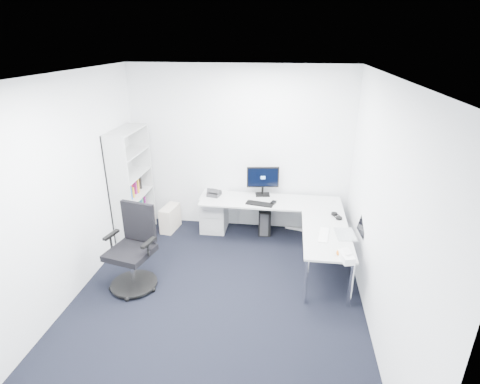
# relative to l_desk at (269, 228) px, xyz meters

# --- Properties ---
(ground) EXTENTS (4.20, 4.20, 0.00)m
(ground) POSITION_rel_l_desk_xyz_m (-0.55, -1.40, -0.33)
(ground) COLOR black
(ceiling) EXTENTS (4.20, 4.20, 0.00)m
(ceiling) POSITION_rel_l_desk_xyz_m (-0.55, -1.40, 2.37)
(ceiling) COLOR white
(wall_back) EXTENTS (3.60, 0.02, 2.70)m
(wall_back) POSITION_rel_l_desk_xyz_m (-0.55, 0.70, 1.02)
(wall_back) COLOR white
(wall_back) RESTS_ON ground
(wall_front) EXTENTS (3.60, 0.02, 2.70)m
(wall_front) POSITION_rel_l_desk_xyz_m (-0.55, -3.50, 1.02)
(wall_front) COLOR white
(wall_front) RESTS_ON ground
(wall_left) EXTENTS (0.02, 4.20, 2.70)m
(wall_left) POSITION_rel_l_desk_xyz_m (-2.35, -1.40, 1.02)
(wall_left) COLOR white
(wall_left) RESTS_ON ground
(wall_right) EXTENTS (0.02, 4.20, 2.70)m
(wall_right) POSITION_rel_l_desk_xyz_m (1.25, -1.40, 1.02)
(wall_right) COLOR white
(wall_right) RESTS_ON ground
(l_desk) EXTENTS (2.23, 1.25, 0.65)m
(l_desk) POSITION_rel_l_desk_xyz_m (0.00, 0.00, 0.00)
(l_desk) COLOR #B7BABA
(l_desk) RESTS_ON ground
(drawer_pedestal) EXTENTS (0.41, 0.51, 0.63)m
(drawer_pedestal) POSITION_rel_l_desk_xyz_m (-0.95, 0.48, -0.01)
(drawer_pedestal) COLOR #B7BABA
(drawer_pedestal) RESTS_ON ground
(bookshelf) EXTENTS (0.35, 0.90, 1.79)m
(bookshelf) POSITION_rel_l_desk_xyz_m (-2.17, 0.05, 0.57)
(bookshelf) COLOR #BBBDBD
(bookshelf) RESTS_ON ground
(task_chair) EXTENTS (0.75, 0.75, 1.12)m
(task_chair) POSITION_rel_l_desk_xyz_m (-1.68, -1.27, 0.23)
(task_chair) COLOR black
(task_chair) RESTS_ON ground
(black_pc_tower) EXTENTS (0.24, 0.46, 0.44)m
(black_pc_tower) POSITION_rel_l_desk_xyz_m (-0.10, 0.51, -0.11)
(black_pc_tower) COLOR black
(black_pc_tower) RESTS_ON ground
(beige_pc_tower) EXTENTS (0.26, 0.47, 0.42)m
(beige_pc_tower) POSITION_rel_l_desk_xyz_m (-1.69, 0.35, -0.11)
(beige_pc_tower) COLOR beige
(beige_pc_tower) RESTS_ON ground
(power_strip) EXTENTS (0.37, 0.15, 0.04)m
(power_strip) POSITION_rel_l_desk_xyz_m (0.44, 0.62, -0.30)
(power_strip) COLOR white
(power_strip) RESTS_ON ground
(monitor) EXTENTS (0.54, 0.24, 0.50)m
(monitor) POSITION_rel_l_desk_xyz_m (-0.14, 0.52, 0.57)
(monitor) COLOR black
(monitor) RESTS_ON l_desk
(black_keyboard) EXTENTS (0.44, 0.23, 0.02)m
(black_keyboard) POSITION_rel_l_desk_xyz_m (-0.16, 0.15, 0.34)
(black_keyboard) COLOR black
(black_keyboard) RESTS_ON l_desk
(mouse) EXTENTS (0.10, 0.12, 0.03)m
(mouse) POSITION_rel_l_desk_xyz_m (0.05, 0.21, 0.34)
(mouse) COLOR black
(mouse) RESTS_ON l_desk
(desk_phone) EXTENTS (0.23, 0.23, 0.13)m
(desk_phone) POSITION_rel_l_desk_xyz_m (-0.93, 0.39, 0.39)
(desk_phone) COLOR #2D2D30
(desk_phone) RESTS_ON l_desk
(laptop) EXTENTS (0.39, 0.38, 0.25)m
(laptop) POSITION_rel_l_desk_xyz_m (1.04, -0.67, 0.45)
(laptop) COLOR silver
(laptop) RESTS_ON l_desk
(white_keyboard) EXTENTS (0.17, 0.42, 0.01)m
(white_keyboard) POSITION_rel_l_desk_xyz_m (0.76, -0.72, 0.33)
(white_keyboard) COLOR white
(white_keyboard) RESTS_ON l_desk
(headphones) EXTENTS (0.20, 0.25, 0.06)m
(headphones) POSITION_rel_l_desk_xyz_m (0.98, -0.14, 0.35)
(headphones) COLOR black
(headphones) RESTS_ON l_desk
(orange_fruit) EXTENTS (0.08, 0.08, 0.08)m
(orange_fruit) POSITION_rel_l_desk_xyz_m (0.91, -1.20, 0.36)
(orange_fruit) COLOR orange
(orange_fruit) RESTS_ON l_desk
(tissue_box) EXTENTS (0.18, 0.27, 0.08)m
(tissue_box) POSITION_rel_l_desk_xyz_m (0.97, -1.29, 0.37)
(tissue_box) COLOR white
(tissue_box) RESTS_ON l_desk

